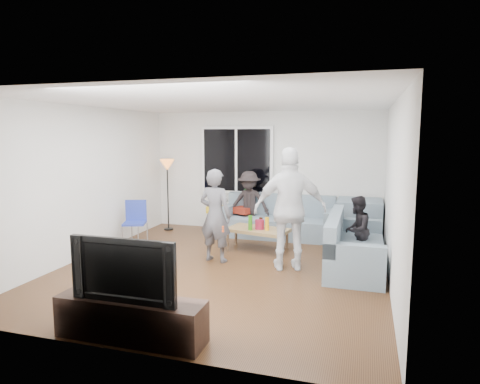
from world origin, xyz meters
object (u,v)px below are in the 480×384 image
(sofa_right_section, at_px, (356,242))
(side_chair, at_px, (135,224))
(floor_lamp, at_px, (168,195))
(player_left, at_px, (215,215))
(player_right, at_px, (290,209))
(sofa_back_section, at_px, (278,217))
(spectator_back, at_px, (249,203))
(tv_console, at_px, (131,319))
(spectator_right, at_px, (357,230))
(coffee_table, at_px, (258,239))
(television, at_px, (129,267))

(sofa_right_section, distance_m, side_chair, 4.07)
(floor_lamp, relative_size, player_left, 1.00)
(player_right, bearing_deg, sofa_right_section, -177.85)
(sofa_back_section, xyz_separation_m, sofa_right_section, (1.61, -1.67, 0.00))
(sofa_back_section, xyz_separation_m, player_left, (-0.66, -1.95, 0.35))
(player_left, bearing_deg, spectator_back, -81.78)
(sofa_right_section, xyz_separation_m, player_right, (-1.00, -0.35, 0.54))
(sofa_back_section, distance_m, player_right, 2.18)
(floor_lamp, bearing_deg, tv_console, -68.08)
(sofa_back_section, height_order, tv_console, sofa_back_section)
(spectator_right, height_order, tv_console, spectator_right)
(sofa_right_section, relative_size, coffee_table, 1.82)
(spectator_right, bearing_deg, side_chair, -73.78)
(sofa_back_section, bearing_deg, player_left, -108.60)
(floor_lamp, xyz_separation_m, player_right, (3.07, -1.96, 0.18))
(side_chair, bearing_deg, coffee_table, -9.28)
(side_chair, relative_size, spectator_right, 0.77)
(coffee_table, bearing_deg, player_left, -120.14)
(coffee_table, xyz_separation_m, player_left, (-0.51, -0.88, 0.58))
(side_chair, bearing_deg, player_left, -33.79)
(floor_lamp, distance_m, television, 5.07)
(side_chair, relative_size, floor_lamp, 0.55)
(sofa_back_section, bearing_deg, spectator_right, -40.58)
(side_chair, distance_m, spectator_right, 4.07)
(sofa_back_section, xyz_separation_m, coffee_table, (-0.15, -1.08, -0.22))
(floor_lamp, height_order, player_right, player_right)
(sofa_right_section, bearing_deg, floor_lamp, 68.46)
(sofa_right_section, distance_m, spectator_back, 2.82)
(player_left, bearing_deg, sofa_back_section, -99.42)
(player_left, height_order, tv_console, player_left)
(coffee_table, xyz_separation_m, television, (-0.42, -3.69, 0.57))
(tv_console, bearing_deg, player_left, 91.81)
(tv_console, bearing_deg, side_chair, 119.98)
(side_chair, relative_size, player_right, 0.45)
(sofa_right_section, bearing_deg, side_chair, 87.44)
(floor_lamp, xyz_separation_m, player_left, (1.81, -1.89, -0.00))
(side_chair, bearing_deg, spectator_back, 20.18)
(sofa_right_section, relative_size, player_right, 1.04)
(spectator_right, relative_size, television, 0.97)
(coffee_table, xyz_separation_m, side_chair, (-2.31, -0.41, 0.23))
(side_chair, height_order, player_right, player_right)
(side_chair, xyz_separation_m, spectator_back, (1.84, 1.52, 0.24))
(side_chair, distance_m, television, 3.81)
(player_right, bearing_deg, floor_lamp, -49.84)
(coffee_table, height_order, player_left, player_left)
(television, bearing_deg, sofa_right_section, 54.95)
(spectator_right, bearing_deg, coffee_table, -85.03)
(sofa_back_section, bearing_deg, tv_console, -96.79)
(television, bearing_deg, coffee_table, 83.52)
(side_chair, bearing_deg, floor_lamp, 70.66)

